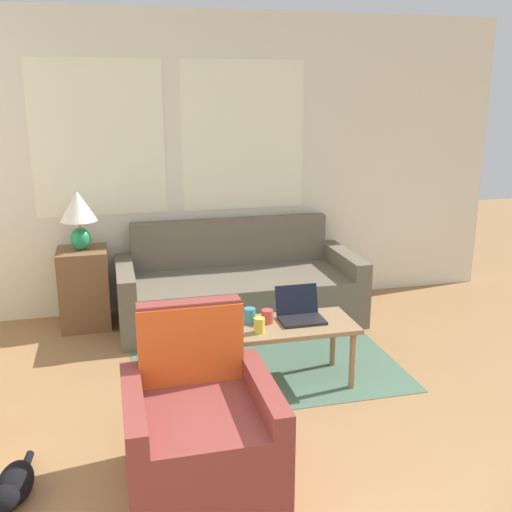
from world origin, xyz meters
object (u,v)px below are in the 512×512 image
Objects in this scene: cup_white at (250,316)px; cat_black at (14,486)px; cup_navy at (259,325)px; snack_bowl at (220,328)px; table_lamp at (78,213)px; coffee_table at (277,332)px; cup_yellow at (267,316)px; armchair at (200,433)px; laptop at (300,312)px; couch at (238,291)px.

cup_white is 1.74m from cat_black.
snack_bowl is (-0.25, 0.08, -0.02)m from cup_navy.
cup_white is (1.11, -1.33, -0.50)m from table_lamp.
cup_yellow is (-0.05, 0.05, 0.10)m from coffee_table.
armchair is 1.61× the size of cat_black.
cat_black is (-0.91, 0.05, -0.18)m from armchair.
coffee_table is 0.12m from cup_yellow.
laptop is at bearing -2.62° from cup_white.
cup_yellow is (1.23, -1.36, -0.50)m from table_lamp.
table_lamp reaches higher than cat_black.
laptop reaches higher than cup_white.
coffee_table is at bearing 34.03° from cup_navy.
cup_white is (-0.02, 0.17, 0.00)m from cup_navy.
snack_bowl is at bearing -107.42° from couch.
coffee_table is 10.05× the size of cup_white.
laptop is at bearing 123.81° from cat_black.
cup_navy is at bearing 57.60° from armchair.
table_lamp reaches higher than cup_navy.
cup_white is at bearing 129.80° from cat_black.
couch is at bearing 83.41° from cup_navy.
laptop is at bearing 49.10° from armchair.
coffee_table is (1.28, -1.40, -0.60)m from table_lamp.
couch is at bearing 89.56° from coffee_table.
armchair is 5.30× the size of snack_bowl.
couch is 1.27m from coffee_table.
table_lamp is at bearing 178.61° from cat_black.
couch is 1.22m from cup_white.
armchair is at bearing -122.40° from cup_navy.
coffee_table is at bearing 54.01° from armchair.
cup_white is at bearing 166.74° from cup_yellow.
table_lamp is 2.46m from cat_black.
table_lamp is at bearing 129.89° from cup_white.
table_lamp is 4.81× the size of cup_navy.
couch is at bearing 72.72° from armchair.
table_lamp is at bearing 173.59° from couch.
couch is 6.86× the size of laptop.
cup_navy is at bearing -96.59° from couch.
table_lamp is at bearing 127.01° from cup_navy.
armchair is at bearing -122.39° from cup_yellow.
table_lamp is 1.80m from cup_white.
cat_black is (-1.41, -0.94, -0.39)m from cup_white.
couch is 2.28m from armchair.
cat_black is at bearing -144.53° from snack_bowl.
cup_yellow is at bearing -177.27° from laptop.
armchair is 0.99m from cup_navy.
laptop is 0.23m from cup_yellow.
table_lamp reaches higher than cup_white.
cup_white is (-0.17, 0.07, 0.11)m from coffee_table.
coffee_table is 3.53× the size of laptop.
couch is 1.39m from cup_navy.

